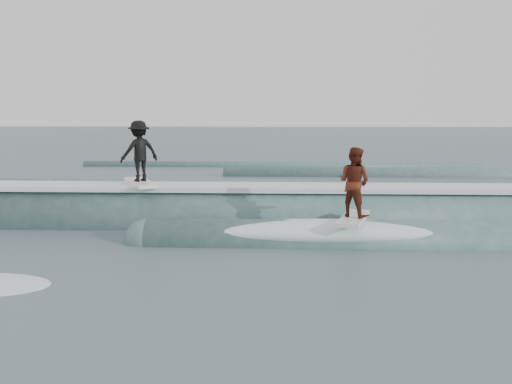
{
  "coord_description": "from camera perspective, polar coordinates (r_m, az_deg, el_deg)",
  "views": [
    {
      "loc": [
        0.62,
        -9.52,
        3.43
      ],
      "look_at": [
        0.0,
        5.59,
        1.1
      ],
      "focal_mm": 40.0,
      "sensor_mm": 36.0,
      "label": 1
    }
  ],
  "objects": [
    {
      "name": "ground",
      "position": [
        10.14,
        -1.33,
        -11.01
      ],
      "size": [
        160.0,
        160.0,
        0.0
      ],
      "primitive_type": "plane",
      "color": "#40515D",
      "rests_on": "ground"
    },
    {
      "name": "breaking_wave",
      "position": [
        16.07,
        1.3,
        -3.41
      ],
      "size": [
        20.29,
        3.86,
        2.16
      ],
      "color": "#335654",
      "rests_on": "ground"
    },
    {
      "name": "surfer_black",
      "position": [
        16.67,
        -11.59,
        3.79
      ],
      "size": [
        1.39,
        2.03,
        1.83
      ],
      "color": "white",
      "rests_on": "ground"
    },
    {
      "name": "surfer_red",
      "position": [
        14.18,
        9.78,
        0.61
      ],
      "size": [
        1.09,
        2.07,
        1.81
      ],
      "color": "silver",
      "rests_on": "ground"
    },
    {
      "name": "whitewater",
      "position": [
        8.5,
        1.57,
        -15.05
      ],
      "size": [
        15.18,
        7.11,
        0.1
      ],
      "color": "white",
      "rests_on": "ground"
    },
    {
      "name": "far_swells",
      "position": [
        27.4,
        3.65,
        1.54
      ],
      "size": [
        39.21,
        8.65,
        0.8
      ],
      "color": "#335654",
      "rests_on": "ground"
    }
  ]
}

